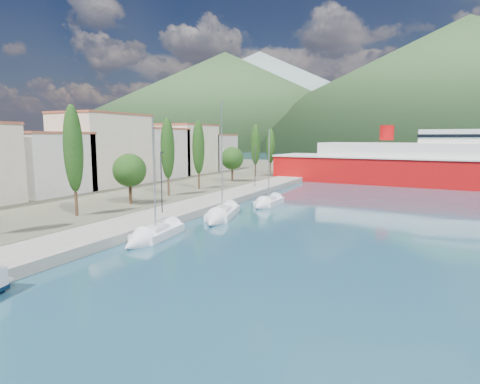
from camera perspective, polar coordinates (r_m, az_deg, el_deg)
The scene contains 10 objects.
ground at distance 138.48m, azimuth 19.11°, elevation 3.93°, with size 1400.00×1400.00×0.00m, color navy.
quay at distance 50.16m, azimuth -3.45°, elevation -1.24°, with size 5.00×88.00×0.80m, color gray.
land_strip at distance 82.10m, azimuth -23.80°, elevation 1.59°, with size 70.00×148.00×0.70m, color #565644.
town_buildings at distance 71.78m, azimuth -15.56°, elevation 5.35°, with size 9.20×69.20×11.30m.
tree_row at distance 57.45m, azimuth -7.00°, elevation 5.38°, with size 3.90×62.69×10.65m.
lamp_posts at distance 40.45m, azimuth -11.01°, elevation 1.72°, with size 0.15×47.38×6.06m.
sailboat_near at distance 32.84m, azimuth -13.19°, elevation -6.45°, with size 3.03×7.66×10.72m.
sailboat_mid at distance 40.19m, azimuth -3.13°, elevation -3.62°, with size 4.49×9.24×12.86m.
sailboat_far at distance 48.19m, azimuth 3.50°, elevation -1.75°, with size 2.20×6.85×10.07m.
ferry at distance 77.03m, azimuth 25.72°, elevation 3.35°, with size 55.90×15.63×10.96m.
Camera 1 is at (14.83, -17.43, 8.24)m, focal length 30.00 mm.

